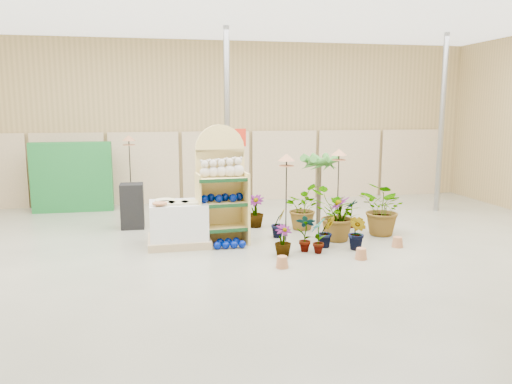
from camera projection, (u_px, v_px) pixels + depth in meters
room at (246, 133)px, 9.15m from camera, size 15.20×12.10×4.70m
display_shelf at (221, 189)px, 9.89m from camera, size 1.02×0.69×2.34m
teddy_bears at (223, 169)px, 9.72m from camera, size 0.87×0.24×0.38m
gazing_balls_shelf at (222, 198)px, 9.79m from camera, size 0.86×0.29×0.16m
gazing_balls_floor at (229, 243)px, 9.64m from camera, size 0.63×0.39×0.15m
pallet_stack at (179, 224)px, 9.76m from camera, size 1.21×1.02×0.89m
charcoal_planters at (132, 206)px, 11.13m from camera, size 0.50×0.50×1.00m
trellis_stock at (72, 177)px, 12.81m from camera, size 2.00×0.30×1.80m
offer_sign at (235, 157)px, 11.28m from camera, size 0.50×0.08×2.20m
bird_table_front at (287, 160)px, 9.83m from camera, size 0.34×0.34×1.77m
bird_table_right at (339, 155)px, 10.70m from camera, size 0.34×0.34×1.80m
bird_table_back at (129, 141)px, 12.23m from camera, size 0.34×0.34×2.00m
palm at (319, 161)px, 11.30m from camera, size 0.70×0.70×1.72m
potted_plant_0 at (306, 233)px, 9.32m from camera, size 0.45×0.40×0.71m
potted_plant_1 at (326, 232)px, 9.61m from camera, size 0.38×0.32×0.62m
potted_plant_2 at (337, 215)px, 10.01m from camera, size 1.28×1.25×1.08m
potted_plant_3 at (339, 218)px, 10.14m from camera, size 0.60×0.60×0.90m
potted_plant_4 at (351, 213)px, 11.18m from camera, size 0.42×0.38×0.66m
potted_plant_5 at (279, 223)px, 10.36m from camera, size 0.42×0.41×0.60m
potted_plant_6 at (301, 207)px, 11.04m from camera, size 0.88×0.98×0.97m
potted_plant_7 at (283, 241)px, 9.06m from camera, size 0.37×0.37×0.57m
potted_plant_8 at (318, 235)px, 9.22m from camera, size 0.36×0.42×0.67m
potted_plant_9 at (357, 233)px, 9.41m from camera, size 0.40×0.45×0.68m
potted_plant_10 at (384, 209)px, 10.47m from camera, size 1.18×1.26×1.13m
potted_plant_11 at (255, 211)px, 11.23m from camera, size 0.56×0.56×0.73m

